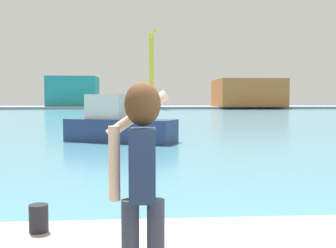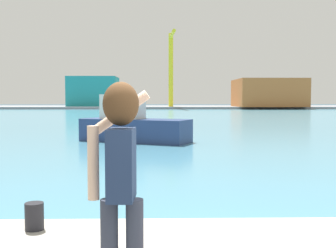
# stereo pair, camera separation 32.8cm
# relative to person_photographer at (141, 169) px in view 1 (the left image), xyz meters

# --- Properties ---
(ground_plane) EXTENTS (220.00, 220.00, 0.00)m
(ground_plane) POSITION_rel_person_photographer_xyz_m (1.08, 50.22, -1.71)
(ground_plane) COLOR #334751
(harbor_water) EXTENTS (140.00, 100.00, 0.02)m
(harbor_water) POSITION_rel_person_photographer_xyz_m (1.08, 52.22, -1.70)
(harbor_water) COLOR teal
(harbor_water) RESTS_ON ground_plane
(far_shore_dock) EXTENTS (140.00, 20.00, 0.51)m
(far_shore_dock) POSITION_rel_person_photographer_xyz_m (1.08, 92.22, -1.45)
(far_shore_dock) COLOR gray
(far_shore_dock) RESTS_ON ground_plane
(person_photographer) EXTENTS (0.53, 0.55, 1.74)m
(person_photographer) POSITION_rel_person_photographer_xyz_m (0.00, 0.00, 0.00)
(person_photographer) COLOR #2D3342
(person_photographer) RESTS_ON quay_promenade
(harbor_bollard) EXTENTS (0.23, 0.23, 0.33)m
(harbor_bollard) POSITION_rel_person_photographer_xyz_m (-1.23, 1.79, -0.90)
(harbor_bollard) COLOR black
(harbor_bollard) RESTS_ON quay_promenade
(boat_moored) EXTENTS (5.96, 4.08, 2.45)m
(boat_moored) POSITION_rel_person_photographer_xyz_m (-1.11, 17.95, -0.82)
(boat_moored) COLOR navy
(boat_moored) RESTS_ON harbor_water
(warehouse_left) EXTENTS (10.86, 9.79, 6.70)m
(warehouse_left) POSITION_rel_person_photographer_xyz_m (-14.90, 91.20, 2.15)
(warehouse_left) COLOR teal
(warehouse_left) RESTS_ON far_shore_dock
(warehouse_right) EXTENTS (14.12, 13.41, 6.00)m
(warehouse_right) POSITION_rel_person_photographer_xyz_m (24.25, 86.36, 1.80)
(warehouse_right) COLOR #B26633
(warehouse_right) RESTS_ON far_shore_dock
(port_crane) EXTENTS (1.23, 9.09, 15.84)m
(port_crane) POSITION_rel_person_photographer_xyz_m (2.79, 84.84, 8.21)
(port_crane) COLOR yellow
(port_crane) RESTS_ON far_shore_dock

